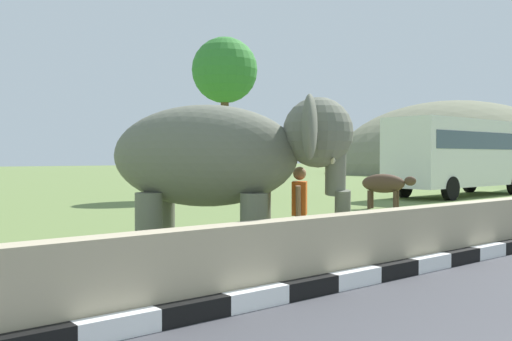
% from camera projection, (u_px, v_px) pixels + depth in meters
% --- Properties ---
extents(striped_curb, '(16.20, 0.20, 0.24)m').
position_uv_depth(striped_curb, '(157.00, 319.00, 6.03)').
color(striped_curb, white).
rests_on(striped_curb, ground_plane).
extents(barrier_parapet, '(28.00, 0.36, 1.00)m').
position_uv_depth(barrier_parapet, '(299.00, 255.00, 7.74)').
color(barrier_parapet, tan).
rests_on(barrier_parapet, ground_plane).
extents(elephant, '(3.85, 3.82, 2.81)m').
position_uv_depth(elephant, '(227.00, 158.00, 9.53)').
color(elephant, '#636657').
rests_on(elephant, ground_plane).
extents(person_handler, '(0.55, 0.51, 1.66)m').
position_uv_depth(person_handler, '(300.00, 209.00, 9.91)').
color(person_handler, navy).
rests_on(person_handler, ground_plane).
extents(bus_white, '(9.07, 2.78, 3.50)m').
position_uv_depth(bus_white, '(461.00, 151.00, 26.61)').
color(bus_white, silver).
rests_on(bus_white, ground_plane).
extents(cow_mid, '(1.14, 1.90, 1.23)m').
position_uv_depth(cow_mid, '(385.00, 184.00, 19.90)').
color(cow_mid, '#473323').
rests_on(cow_mid, ground_plane).
extents(tree_distant, '(2.93, 2.93, 7.16)m').
position_uv_depth(tree_distant, '(225.00, 72.00, 25.54)').
color(tree_distant, brown).
rests_on(tree_distant, ground_plane).
extents(hill_east, '(31.41, 25.13, 16.16)m').
position_uv_depth(hill_east, '(456.00, 173.00, 64.55)').
color(hill_east, '#6F7158').
rests_on(hill_east, ground_plane).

